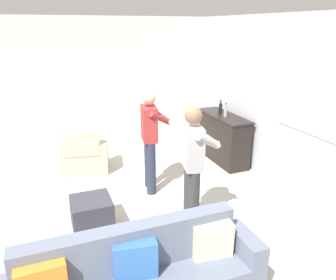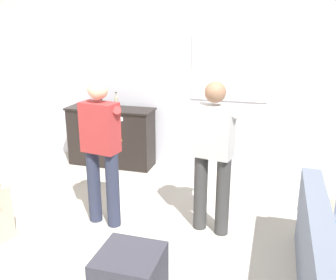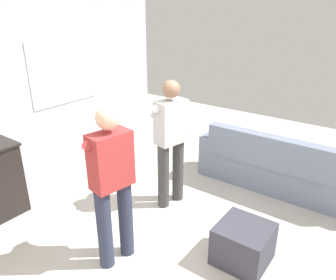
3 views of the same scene
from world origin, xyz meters
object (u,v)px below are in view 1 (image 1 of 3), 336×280
Objects in this scene: person_standing_left at (150,137)px; bottle_wine_green at (220,108)px; armchair at (84,157)px; ottoman at (92,213)px; person_standing_right at (193,163)px; bottle_liquor_amber at (226,112)px; sideboard_cabinet at (222,138)px.

bottle_wine_green is at bearing 116.38° from person_standing_left.
bottle_wine_green is at bearing 83.92° from armchair.
person_standing_right is (0.47, 1.27, 0.73)m from ottoman.
armchair is at bearing -102.71° from bottle_liquor_amber.
armchair is 2.84m from bottle_wine_green.
bottle_wine_green reaches higher than armchair.
sideboard_cabinet is 2.67× the size of ottoman.
sideboard_cabinet is 5.18× the size of bottle_liquor_amber.
sideboard_cabinet is at bearing -6.17° from bottle_wine_green.
person_standing_left reaches higher than ottoman.
armchair is 0.70× the size of sideboard_cabinet.
person_standing_left reaches higher than bottle_wine_green.
sideboard_cabinet is at bearing 111.96° from person_standing_left.
sideboard_cabinet is at bearing 160.59° from bottle_liquor_amber.
bottle_liquor_amber is at bearing -12.14° from bottle_wine_green.
bottle_liquor_amber is (0.31, -0.07, 0.00)m from bottle_wine_green.
ottoman is 0.31× the size of person_standing_right.
person_standing_left is at bearing 38.44° from armchair.
bottle_liquor_amber is 0.52× the size of ottoman.
bottle_wine_green is 0.32m from bottle_liquor_amber.
bottle_liquor_amber reaches higher than bottle_wine_green.
person_standing_left is (1.17, 0.93, 0.65)m from armchair.
person_standing_left is 1.00× the size of person_standing_right.
armchair is 2.74m from sideboard_cabinet.
sideboard_cabinet is 5.21× the size of bottle_wine_green.
bottle_liquor_amber is 0.16× the size of person_standing_left.
sideboard_cabinet reaches higher than armchair.
armchair is at bearing -155.08° from person_standing_right.
sideboard_cabinet is (0.46, 2.70, 0.19)m from armchair.
bottle_wine_green is 0.99× the size of bottle_liquor_amber.
person_standing_left reaches higher than bottle_liquor_amber.
person_standing_right reaches higher than armchair.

